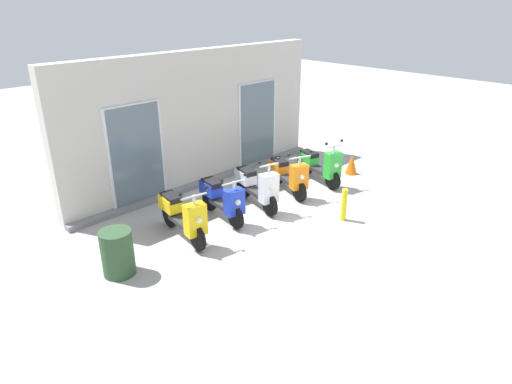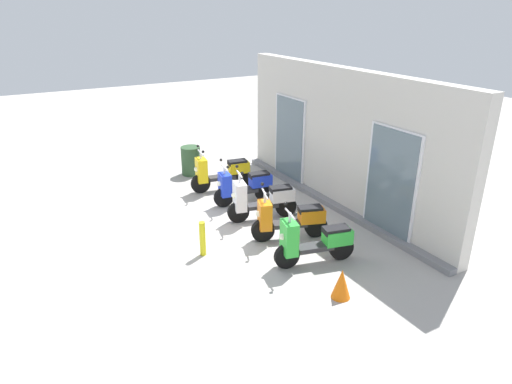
# 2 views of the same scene
# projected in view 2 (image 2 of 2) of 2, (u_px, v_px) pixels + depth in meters

# --- Properties ---
(ground_plane) EXTENTS (40.00, 40.00, 0.00)m
(ground_plane) POSITION_uv_depth(u_px,v_px,m) (211.00, 233.00, 9.57)
(ground_plane) COLOR #A8A39E
(storefront_facade) EXTENTS (7.26, 0.50, 3.23)m
(storefront_facade) POSITION_uv_depth(u_px,v_px,m) (340.00, 141.00, 10.49)
(storefront_facade) COLOR beige
(storefront_facade) RESTS_ON ground_plane
(scooter_yellow) EXTENTS (0.63, 1.64, 1.21)m
(scooter_yellow) POSITION_uv_depth(u_px,v_px,m) (221.00, 172.00, 11.64)
(scooter_yellow) COLOR black
(scooter_yellow) RESTS_ON ground_plane
(scooter_blue) EXTENTS (0.63, 1.52, 1.12)m
(scooter_blue) POSITION_uv_depth(u_px,v_px,m) (244.00, 185.00, 10.82)
(scooter_blue) COLOR black
(scooter_blue) RESTS_ON ground_plane
(scooter_white) EXTENTS (0.69, 1.58, 1.27)m
(scooter_white) POSITION_uv_depth(u_px,v_px,m) (261.00, 199.00, 10.01)
(scooter_white) COLOR black
(scooter_white) RESTS_ON ground_plane
(scooter_orange) EXTENTS (0.85, 1.54, 1.18)m
(scooter_orange) POSITION_uv_depth(u_px,v_px,m) (289.00, 219.00, 9.18)
(scooter_orange) COLOR black
(scooter_orange) RESTS_ON ground_plane
(scooter_green) EXTENTS (0.69, 1.55, 1.22)m
(scooter_green) POSITION_uv_depth(u_px,v_px,m) (313.00, 241.00, 8.27)
(scooter_green) COLOR black
(scooter_green) RESTS_ON ground_plane
(traffic_cone) EXTENTS (0.32, 0.32, 0.52)m
(traffic_cone) POSITION_uv_depth(u_px,v_px,m) (341.00, 284.00, 7.37)
(traffic_cone) COLOR orange
(traffic_cone) RESTS_ON ground_plane
(curb_bollard) EXTENTS (0.12, 0.12, 0.70)m
(curb_bollard) POSITION_uv_depth(u_px,v_px,m) (203.00, 239.00, 8.61)
(curb_bollard) COLOR yellow
(curb_bollard) RESTS_ON ground_plane
(trash_bin) EXTENTS (0.54, 0.54, 0.81)m
(trash_bin) POSITION_uv_depth(u_px,v_px,m) (191.00, 161.00, 12.79)
(trash_bin) COLOR #2D4C2D
(trash_bin) RESTS_ON ground_plane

